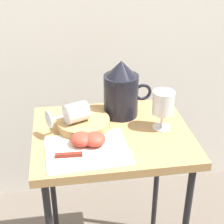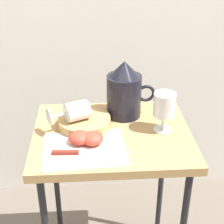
{
  "view_description": "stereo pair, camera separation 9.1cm",
  "coord_description": "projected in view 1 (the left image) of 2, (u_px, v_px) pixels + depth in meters",
  "views": [
    {
      "loc": [
        -0.16,
        -1.03,
        1.37
      ],
      "look_at": [
        0.0,
        0.0,
        0.79
      ],
      "focal_mm": 56.28,
      "sensor_mm": 36.0,
      "label": 1
    },
    {
      "loc": [
        -0.07,
        -1.04,
        1.37
      ],
      "look_at": [
        0.0,
        0.0,
        0.79
      ],
      "focal_mm": 56.28,
      "sensor_mm": 36.0,
      "label": 2
    }
  ],
  "objects": [
    {
      "name": "knife",
      "position": [
        83.0,
        155.0,
        1.1
      ],
      "size": [
        0.25,
        0.03,
        0.01
      ],
      "color": "silver",
      "rests_on": "linen_napkin"
    },
    {
      "name": "linen_napkin",
      "position": [
        87.0,
        150.0,
        1.13
      ],
      "size": [
        0.28,
        0.23,
        0.0
      ],
      "primitive_type": "cube",
      "rotation": [
        0.0,
        0.0,
        0.06
      ],
      "color": "silver",
      "rests_on": "table"
    },
    {
      "name": "apple_half_left",
      "position": [
        82.0,
        139.0,
        1.15
      ],
      "size": [
        0.07,
        0.07,
        0.04
      ],
      "primitive_type": "ellipsoid",
      "color": "#CC3D2D",
      "rests_on": "linen_napkin"
    },
    {
      "name": "basket_tray",
      "position": [
        83.0,
        123.0,
        1.25
      ],
      "size": [
        0.19,
        0.19,
        0.03
      ],
      "primitive_type": "cylinder",
      "color": "tan",
      "rests_on": "table"
    },
    {
      "name": "wine_glass_upright",
      "position": [
        163.0,
        104.0,
        1.21
      ],
      "size": [
        0.08,
        0.08,
        0.14
      ],
      "color": "silver",
      "rests_on": "table"
    },
    {
      "name": "table",
      "position": [
        112.0,
        150.0,
        1.27
      ],
      "size": [
        0.55,
        0.45,
        0.71
      ],
      "color": "#AD8451",
      "rests_on": "ground_plane"
    },
    {
      "name": "wine_glass_tipped_near",
      "position": [
        75.0,
        113.0,
        1.21
      ],
      "size": [
        0.16,
        0.12,
        0.07
      ],
      "color": "silver",
      "rests_on": "basket_tray"
    },
    {
      "name": "apple_half_right",
      "position": [
        95.0,
        139.0,
        1.15
      ],
      "size": [
        0.07,
        0.07,
        0.04
      ],
      "primitive_type": "ellipsoid",
      "color": "#CC3D2D",
      "rests_on": "linen_napkin"
    },
    {
      "name": "pitcher",
      "position": [
        121.0,
        94.0,
        1.3
      ],
      "size": [
        0.18,
        0.13,
        0.22
      ],
      "color": "black",
      "rests_on": "table"
    }
  ]
}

